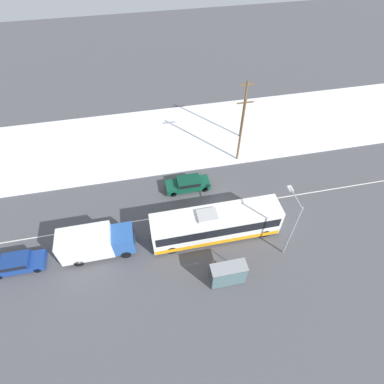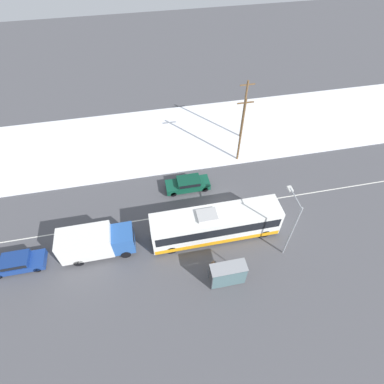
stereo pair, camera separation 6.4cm
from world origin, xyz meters
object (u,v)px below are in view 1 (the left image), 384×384
sedan_car (188,184)px  utility_pole_roadside (241,130)px  city_bus (216,224)px  parked_car_near_truck (18,263)px  bus_shelter (229,274)px  pedestrian_at_stop (213,265)px  box_truck (95,242)px  utility_pole_snowlot (244,109)px  streetlamp (292,221)px

sedan_car → utility_pole_roadside: 8.39m
city_bus → parked_car_near_truck: (-17.98, 0.13, -0.93)m
sedan_car → bus_shelter: 11.66m
pedestrian_at_stop → box_truck: bearing=158.4°
box_truck → bus_shelter: 12.13m
box_truck → utility_pole_roadside: 19.25m
sedan_car → utility_pole_snowlot: 11.84m
city_bus → utility_pole_roadside: utility_pole_roadside is taller
city_bus → box_truck: size_ratio=1.85×
utility_pole_snowlot → sedan_car: bearing=-137.7°
city_bus → streetlamp: 6.84m
parked_car_near_truck → bus_shelter: bearing=-16.3°
pedestrian_at_stop → utility_pole_snowlot: size_ratio=0.20×
city_bus → box_truck: (-11.07, 0.26, -0.01)m
parked_car_near_truck → utility_pole_snowlot: bearing=29.2°
utility_pole_snowlot → parked_car_near_truck: bearing=-150.8°
box_truck → bus_shelter: size_ratio=2.15×
bus_shelter → streetlamp: streetlamp is taller
sedan_car → city_bus: bearing=102.3°
sedan_car → streetlamp: (7.14, -9.14, 3.52)m
box_truck → pedestrian_at_stop: box_truck is taller
utility_pole_snowlot → city_bus: bearing=-116.4°
city_bus → pedestrian_at_stop: city_bus is taller
parked_car_near_truck → box_truck: bearing=1.1°
box_truck → parked_car_near_truck: bearing=-178.9°
city_bus → utility_pole_snowlot: size_ratio=1.54×
streetlamp → utility_pole_roadside: utility_pole_roadside is taller
city_bus → parked_car_near_truck: bearing=179.6°
sedan_car → bus_shelter: bearing=96.1°
pedestrian_at_stop → streetlamp: (6.86, 1.01, 3.31)m
streetlamp → utility_pole_roadside: size_ratio=0.81×
parked_car_near_truck → pedestrian_at_stop: (16.85, -3.81, 0.21)m
city_bus → parked_car_near_truck: city_bus is taller
city_bus → streetlamp: (5.74, -2.66, 2.59)m
box_truck → sedan_car: bearing=32.8°
streetlamp → utility_pole_roadside: bearing=91.8°
streetlamp → box_truck: bearing=170.1°
streetlamp → utility_pole_snowlot: (1.26, 16.78, -0.18)m
pedestrian_at_stop → parked_car_near_truck: bearing=167.3°
sedan_car → utility_pole_snowlot: utility_pole_snowlot is taller
sedan_car → pedestrian_at_stop: size_ratio=2.98×
parked_car_near_truck → pedestrian_at_stop: size_ratio=2.81×
bus_shelter → utility_pole_roadside: 16.26m
utility_pole_snowlot → box_truck: bearing=-142.5°
sedan_car → bus_shelter: size_ratio=1.57×
sedan_car → utility_pole_snowlot: (8.40, 7.64, 3.34)m
box_truck → parked_car_near_truck: size_ratio=1.45×
box_truck → parked_car_near_truck: 6.97m
utility_pole_roadside → box_truck: bearing=-149.3°
utility_pole_snowlot → pedestrian_at_stop: bearing=-114.5°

